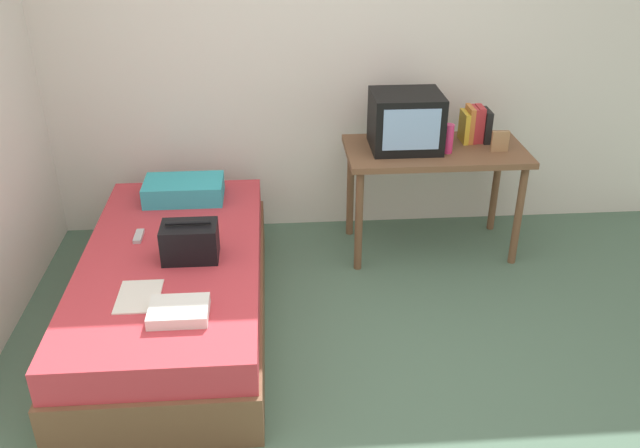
{
  "coord_description": "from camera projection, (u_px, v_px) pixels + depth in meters",
  "views": [
    {
      "loc": [
        -0.43,
        -2.47,
        2.33
      ],
      "look_at": [
        -0.17,
        0.94,
        0.52
      ],
      "focal_mm": 37.6,
      "sensor_mm": 36.0,
      "label": 1
    }
  ],
  "objects": [
    {
      "name": "ground_plane",
      "position": [
        369.0,
        405.0,
        3.29
      ],
      "size": [
        8.0,
        8.0,
        0.0
      ],
      "primitive_type": "plane",
      "color": "#4C6B56"
    },
    {
      "name": "wall_back",
      "position": [
        335.0,
        45.0,
        4.45
      ],
      "size": [
        5.2,
        0.1,
        2.6
      ],
      "primitive_type": "cube",
      "color": "silver",
      "rests_on": "ground"
    },
    {
      "name": "bed",
      "position": [
        175.0,
        289.0,
        3.8
      ],
      "size": [
        1.0,
        2.0,
        0.46
      ],
      "color": "brown",
      "rests_on": "ground"
    },
    {
      "name": "desk",
      "position": [
        435.0,
        162.0,
        4.37
      ],
      "size": [
        1.16,
        0.6,
        0.74
      ],
      "color": "brown",
      "rests_on": "ground"
    },
    {
      "name": "tv",
      "position": [
        406.0,
        121.0,
        4.26
      ],
      "size": [
        0.44,
        0.39,
        0.36
      ],
      "color": "black",
      "rests_on": "desk"
    },
    {
      "name": "water_bottle",
      "position": [
        448.0,
        139.0,
        4.22
      ],
      "size": [
        0.06,
        0.06,
        0.19
      ],
      "primitive_type": "cylinder",
      "color": "#E53372",
      "rests_on": "desk"
    },
    {
      "name": "book_row",
      "position": [
        475.0,
        125.0,
        4.4
      ],
      "size": [
        0.18,
        0.17,
        0.24
      ],
      "color": "gold",
      "rests_on": "desk"
    },
    {
      "name": "picture_frame",
      "position": [
        500.0,
        141.0,
        4.25
      ],
      "size": [
        0.11,
        0.02,
        0.13
      ],
      "primitive_type": "cube",
      "color": "#9E754C",
      "rests_on": "desk"
    },
    {
      "name": "pillow",
      "position": [
        184.0,
        190.0,
        4.27
      ],
      "size": [
        0.5,
        0.3,
        0.13
      ],
      "primitive_type": "cube",
      "color": "#33A8B7",
      "rests_on": "bed"
    },
    {
      "name": "handbag",
      "position": [
        190.0,
        242.0,
        3.61
      ],
      "size": [
        0.3,
        0.2,
        0.23
      ],
      "color": "black",
      "rests_on": "bed"
    },
    {
      "name": "magazine",
      "position": [
        139.0,
        296.0,
        3.31
      ],
      "size": [
        0.21,
        0.29,
        0.01
      ],
      "primitive_type": "cube",
      "color": "white",
      "rests_on": "bed"
    },
    {
      "name": "remote_dark",
      "position": [
        171.0,
        313.0,
        3.18
      ],
      "size": [
        0.04,
        0.16,
        0.02
      ],
      "primitive_type": "cube",
      "color": "black",
      "rests_on": "bed"
    },
    {
      "name": "remote_silver",
      "position": [
        139.0,
        236.0,
        3.84
      ],
      "size": [
        0.04,
        0.14,
        0.02
      ],
      "primitive_type": "cube",
      "color": "#B7B7BC",
      "rests_on": "bed"
    },
    {
      "name": "folded_towel",
      "position": [
        179.0,
        311.0,
        3.16
      ],
      "size": [
        0.28,
        0.22,
        0.06
      ],
      "primitive_type": "cube",
      "color": "white",
      "rests_on": "bed"
    }
  ]
}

